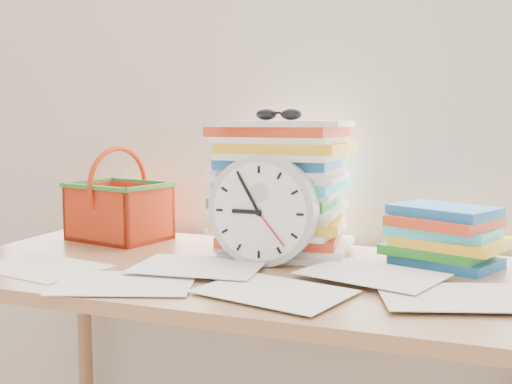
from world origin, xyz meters
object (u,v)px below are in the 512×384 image
at_px(book_stack, 444,236).
at_px(basket, 119,194).
at_px(desk, 236,298).
at_px(clock, 263,210).
at_px(paper_stack, 282,188).

xyz_separation_m(book_stack, basket, (-0.90, 0.00, 0.06)).
height_order(desk, clock, clock).
xyz_separation_m(desk, book_stack, (0.45, 0.20, 0.14)).
bearing_deg(basket, clock, -4.68).
height_order(paper_stack, basket, paper_stack).
bearing_deg(desk, clock, 39.55).
bearing_deg(desk, basket, 155.86).
distance_m(clock, book_stack, 0.43).
bearing_deg(paper_stack, basket, 178.75).
height_order(book_stack, basket, basket).
distance_m(paper_stack, book_stack, 0.41).
height_order(paper_stack, clock, paper_stack).
relative_size(desk, basket, 5.35).
height_order(desk, paper_stack, paper_stack).
xyz_separation_m(paper_stack, clock, (0.00, -0.15, -0.04)).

